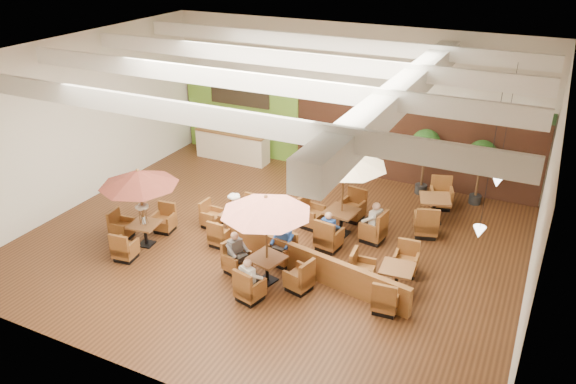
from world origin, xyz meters
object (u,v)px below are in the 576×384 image
Objects in this scene: diner_0 at (249,275)px; diner_3 at (329,227)px; booth_divider at (310,264)px; table_0 at (139,191)px; table_4 at (386,277)px; table_1 at (266,223)px; table_3 at (229,218)px; topiary_0 at (299,132)px; table_2 at (343,178)px; topiary_2 at (482,157)px; diner_4 at (374,218)px; topiary_1 at (425,147)px; diner_2 at (236,249)px; service_counter at (233,146)px; table_5 at (434,210)px; diner_1 at (283,240)px.

diner_3 is at bearing 97.40° from diner_0.
booth_divider is 2.39× the size of table_0.
diner_0 is at bearing -150.98° from table_4.
table_1 is at bearing -165.37° from table_4.
booth_divider is at bearing -18.38° from table_3.
table_4 is at bearing -21.79° from diner_3.
diner_0 is at bearing -97.40° from diner_3.
topiary_0 is at bearing 128.36° from booth_divider.
table_2 is 1.34× the size of topiary_0.
topiary_0 is 8.44m from diner_0.
table_2 reaches higher than topiary_2.
diner_4 is at bearing 81.10° from booth_divider.
diner_2 is (-3.24, -7.12, -1.00)m from topiary_1.
table_1 is (-0.93, -0.68, 1.33)m from booth_divider.
table_0 is 1.07× the size of table_3.
topiary_2 is (3.23, 6.45, 1.27)m from booth_divider.
table_2 reaches higher than diner_4.
table_1 is (5.22, -6.92, 1.15)m from service_counter.
table_0 is at bearing -162.08° from table_5.
table_3 is 5.28m from table_4.
diner_3 reaches higher than diner_0.
service_counter reaches higher than booth_divider.
diner_2 is at bearing -166.80° from table_1.
diner_3 reaches higher than table_4.
diner_4 is (-1.33, -2.04, 0.38)m from table_5.
topiary_1 is at bearing 85.19° from table_1.
diner_2 is (1.49, -7.12, -0.78)m from topiary_0.
booth_divider is 2.55× the size of table_3.
table_1 reaches higher than diner_1.
table_2 is 3.37m from table_4.
table_1 is at bearing 94.90° from diner_1.
table_3 is at bearing -17.21° from diner_1.
diner_3 reaches higher than booth_divider.
diner_0 is at bearing -48.74° from table_3.
table_4 is at bearing -110.81° from table_5.
diner_0 is (2.41, -8.05, -0.79)m from topiary_0.
diner_3 reaches higher than service_counter.
table_3 is at bearing 152.01° from diner_0.
diner_0 is at bearing 94.90° from diner_1.
table_5 is at bearing -18.62° from topiary_0.
table_4 is 3.26× the size of diner_2.
diner_0 is (-0.84, -4.13, -1.12)m from table_2.
service_counter is 7.23m from table_2.
diner_3 is (0.84, 2.20, -0.99)m from table_1.
diner_1 is 1.31m from diner_2.
topiary_2 is at bearing 73.63° from table_4.
table_0 is 0.95× the size of table_1.
table_3 reaches higher than table_5.
table_1 is 1.10× the size of topiary_1.
table_5 is (2.33, 2.04, -1.47)m from table_2.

